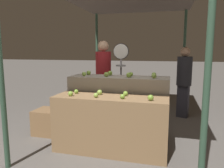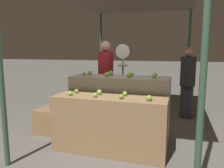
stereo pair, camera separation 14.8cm
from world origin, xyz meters
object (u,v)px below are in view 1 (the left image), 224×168
person_customer_left (184,77)px  wooden_crate_side (48,121)px  produce_scale (121,66)px  person_vendor_at_scale (103,75)px

person_customer_left → wooden_crate_side: person_customer_left is taller
produce_scale → person_customer_left: 1.64m
person_vendor_at_scale → produce_scale: bearing=142.7°
produce_scale → person_customer_left: (1.30, 0.94, -0.31)m
person_vendor_at_scale → person_customer_left: 1.89m
produce_scale → person_vendor_at_scale: size_ratio=0.96×
produce_scale → wooden_crate_side: produce_scale is taller
person_vendor_at_scale → person_customer_left: size_ratio=1.08×
produce_scale → person_vendor_at_scale: (-0.44, 0.22, -0.23)m
wooden_crate_side → produce_scale: bearing=32.7°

